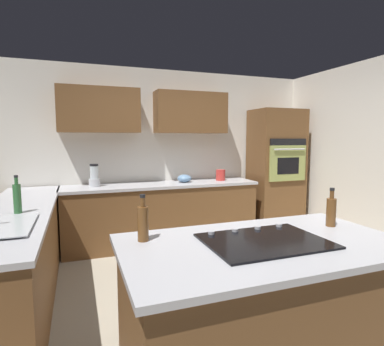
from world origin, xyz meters
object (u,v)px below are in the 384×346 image
Objects in this scene: wall_oven at (276,171)px; blender at (94,177)px; dish_soap_bottle at (17,198)px; second_bottle at (331,211)px; oil_bottle at (143,222)px; cooktop at (264,241)px; mixing_bowl at (184,178)px; kettle at (221,175)px.

wall_oven is 6.51× the size of blender.
second_bottle is at bearing 150.84° from dish_soap_bottle.
wall_oven is at bearing -137.57° from oil_bottle.
oil_bottle reaches higher than second_bottle.
mixing_bowl reaches higher than cooktop.
mixing_bowl is 0.70× the size of oil_bottle.
cooktop is 0.69m from second_bottle.
kettle is 2.69m from second_bottle.
oil_bottle is at bearing -5.68° from second_bottle.
dish_soap_bottle reaches higher than blender.
cooktop is 2.95m from blender.
second_bottle is at bearing 174.32° from oil_bottle.
dish_soap_bottle is at bearing -29.16° from second_bottle.
second_bottle is at bearing -167.92° from cooktop.
cooktop is 2.51× the size of oil_bottle.
kettle is 0.50× the size of dish_soap_bottle.
blender is 3.09m from second_bottle.
dish_soap_bottle is 1.16× the size of second_bottle.
blender reaches higher than mixing_bowl.
blender is 1.57m from dish_soap_bottle.
wall_oven is at bearing 178.20° from kettle.
mixing_bowl is 0.73× the size of second_bottle.
mixing_bowl is at bearing -180.00° from blender.
wall_oven is 3.87m from dish_soap_bottle.
wall_oven is 6.01× the size of dish_soap_bottle.
oil_bottle is at bearing 128.05° from dish_soap_bottle.
oil_bottle reaches higher than kettle.
cooktop is (2.01, 2.78, -0.11)m from wall_oven.
kettle is (-1.90, -0.00, -0.05)m from blender.
mixing_bowl is at bearing -1.12° from wall_oven.
blender reaches higher than oil_bottle.
cooktop is at bearing 107.49° from blender.
second_bottle reaches higher than cooktop.
second_bottle is (-1.56, 2.67, -0.02)m from blender.
blender is at bearing -117.24° from dish_soap_bottle.
wall_oven is 2.90m from blender.
cooktop is at bearing 12.08° from second_bottle.
wall_oven is 6.97× the size of second_bottle.
kettle is at bearing -109.82° from cooktop.
dish_soap_bottle is at bearing 28.10° from kettle.
kettle is 0.56× the size of oil_bottle.
mixing_bowl is 1.25× the size of kettle.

